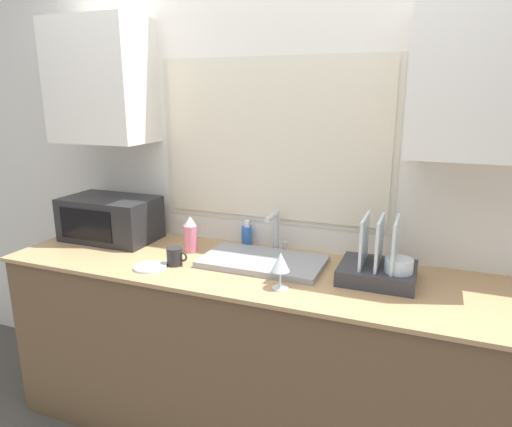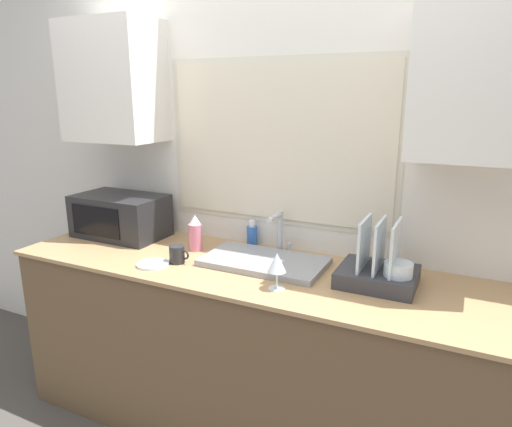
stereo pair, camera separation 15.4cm
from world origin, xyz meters
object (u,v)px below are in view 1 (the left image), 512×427
at_px(microwave, 110,219).
at_px(dish_rack, 380,267).
at_px(wine_glass, 281,263).
at_px(mug_near_sink, 175,256).
at_px(faucet, 276,229).
at_px(soap_bottle, 247,235).
at_px(spray_bottle, 191,235).

xyz_separation_m(microwave, dish_rack, (1.51, -0.06, -0.05)).
bearing_deg(wine_glass, mug_near_sink, 172.42).
height_order(faucet, soap_bottle, faucet).
xyz_separation_m(faucet, microwave, (-0.96, -0.12, -0.01)).
relative_size(faucet, microwave, 0.43).
xyz_separation_m(soap_bottle, wine_glass, (0.35, -0.47, 0.06)).
xyz_separation_m(soap_bottle, mug_near_sink, (-0.21, -0.40, -0.02)).
relative_size(dish_rack, mug_near_sink, 3.06).
bearing_deg(wine_glass, dish_rack, 31.83).
distance_m(spray_bottle, wine_glass, 0.65).
bearing_deg(microwave, faucet, 7.01).
distance_m(microwave, dish_rack, 1.51).
distance_m(faucet, wine_glass, 0.45).
bearing_deg(spray_bottle, mug_near_sink, -83.17).
relative_size(faucet, wine_glass, 1.38).
height_order(dish_rack, wine_glass, dish_rack).
relative_size(microwave, dish_rack, 1.57).
relative_size(spray_bottle, soap_bottle, 1.35).
bearing_deg(mug_near_sink, microwave, 158.00).
distance_m(spray_bottle, mug_near_sink, 0.21).
xyz_separation_m(faucet, wine_glass, (0.17, -0.42, -0.02)).
xyz_separation_m(faucet, dish_rack, (0.55, -0.18, -0.06)).
distance_m(faucet, soap_bottle, 0.21).
height_order(soap_bottle, wine_glass, wine_glass).
bearing_deg(faucet, microwave, -172.99).
xyz_separation_m(dish_rack, wine_glass, (-0.38, -0.24, 0.05)).
distance_m(faucet, spray_bottle, 0.45).
height_order(faucet, microwave, microwave).
xyz_separation_m(dish_rack, soap_bottle, (-0.74, 0.24, -0.01)).
xyz_separation_m(spray_bottle, mug_near_sink, (0.02, -0.20, -0.05)).
bearing_deg(wine_glass, spray_bottle, 154.93).
distance_m(faucet, dish_rack, 0.58).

